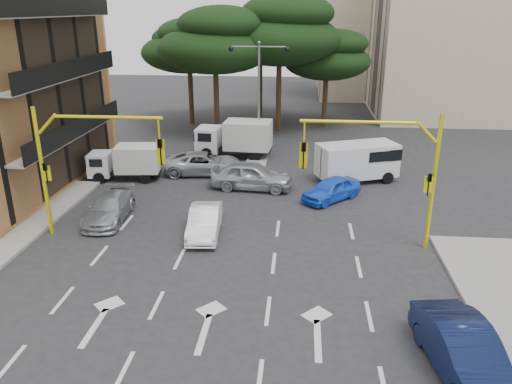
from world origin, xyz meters
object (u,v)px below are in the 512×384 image
box_truck_b (235,139)px  signal_mast_right (392,163)px  car_white_hatch (205,221)px  box_truck_a (126,163)px  car_blue_compact (331,189)px  street_lamp_center (259,79)px  car_silver_wagon (109,208)px  signal_mast_left (79,155)px  van_white (357,162)px  car_silver_cross_b (252,175)px  car_silver_cross_a (204,163)px  car_navy_parked (464,352)px

box_truck_b → signal_mast_right: bearing=-144.2°
car_white_hatch → box_truck_a: 9.78m
car_blue_compact → street_lamp_center: bearing=163.9°
car_white_hatch → box_truck_a: (-6.31, 7.45, 0.42)m
car_white_hatch → car_silver_wagon: size_ratio=0.90×
signal_mast_right → box_truck_b: signal_mast_right is taller
signal_mast_left → van_white: size_ratio=1.27×
signal_mast_right → street_lamp_center: street_lamp_center is taller
car_silver_cross_b → car_silver_cross_a: bearing=57.5°
car_silver_cross_b → street_lamp_center: bearing=6.3°
car_blue_compact → van_white: bearing=108.4°
car_blue_compact → van_white: (1.68, 3.42, 0.55)m
car_navy_parked → van_white: bearing=85.3°
car_silver_cross_b → car_navy_parked: 17.00m
car_white_hatch → car_blue_compact: 7.91m
box_truck_a → car_white_hatch: bearing=-145.7°
box_truck_b → box_truck_a: bearing=136.1°
van_white → box_truck_b: 9.24m
signal_mast_left → car_white_hatch: signal_mast_left is taller
car_white_hatch → van_white: size_ratio=0.83×
van_white → signal_mast_right: bearing=-18.9°
signal_mast_left → signal_mast_right: bearing=0.0°
car_silver_cross_a → signal_mast_right: bearing=-139.2°
car_white_hatch → car_silver_wagon: (-5.06, 1.25, -0.01)m
car_blue_compact → van_white: 3.85m
car_silver_cross_b → car_navy_parked: size_ratio=1.04×
box_truck_a → car_silver_wagon: bearing=-174.5°
street_lamp_center → van_white: street_lamp_center is taller
signal_mast_left → car_white_hatch: 6.34m
car_blue_compact → box_truck_b: size_ratio=0.70×
street_lamp_center → box_truck_b: 4.47m
street_lamp_center → van_white: bearing=-38.0°
car_blue_compact → car_navy_parked: (3.07, -13.78, 0.13)m
signal_mast_left → car_blue_compact: (11.53, 5.59, -3.25)m
signal_mast_left → car_navy_parked: signal_mast_left is taller
signal_mast_right → street_lamp_center: bearing=115.9°
car_silver_wagon → box_truck_b: size_ratio=0.82×
signal_mast_right → van_white: 9.41m
car_blue_compact → box_truck_b: bearing=173.5°
street_lamp_center → car_white_hatch: bearing=-95.9°
signal_mast_right → van_white: signal_mast_right is taller
car_silver_cross_a → box_truck_b: (1.43, 4.00, 0.61)m
car_navy_parked → car_silver_wagon: bearing=135.6°
car_silver_cross_a → street_lamp_center: bearing=-39.9°
signal_mast_right → car_silver_wagon: (-13.24, 1.81, -3.25)m
car_blue_compact → car_navy_parked: 14.11m
car_silver_cross_b → car_blue_compact: bearing=-102.6°
car_silver_cross_b → box_truck_b: size_ratio=0.90×
box_truck_a → car_navy_parked: bearing=-142.2°
signal_mast_right → car_blue_compact: signal_mast_right is taller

